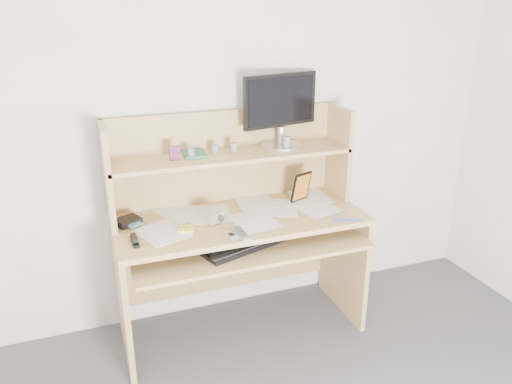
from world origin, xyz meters
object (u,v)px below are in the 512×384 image
object	(u,v)px
keyboard	(244,245)
desk	(236,221)
game_case	(301,187)
tv_remote	(241,234)
monitor	(281,108)

from	to	relation	value
keyboard	desk	bearing A→B (deg)	63.12
keyboard	game_case	size ratio (longest dim) A/B	2.74
tv_remote	monitor	bearing A→B (deg)	43.71
tv_remote	game_case	xyz separation A→B (m)	(0.49, 0.33, 0.08)
game_case	monitor	size ratio (longest dim) A/B	0.38
keyboard	game_case	world-z (taller)	game_case
tv_remote	monitor	xyz separation A→B (m)	(0.40, 0.45, 0.54)
keyboard	monitor	bearing A→B (deg)	28.57
game_case	desk	bearing A→B (deg)	160.36
desk	monitor	bearing A→B (deg)	22.12
monitor	keyboard	bearing A→B (deg)	-145.86
tv_remote	game_case	size ratio (longest dim) A/B	0.96
tv_remote	game_case	world-z (taller)	game_case
keyboard	monitor	distance (m)	0.83
desk	tv_remote	distance (m)	0.33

